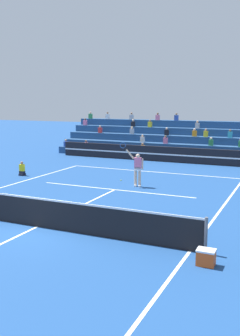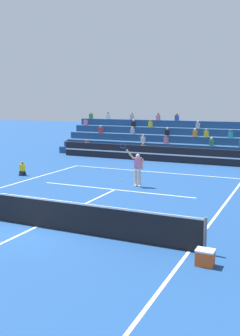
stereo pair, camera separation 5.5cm
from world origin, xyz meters
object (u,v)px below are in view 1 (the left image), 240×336
object	(u,v)px
tennis_player	(137,168)
equipment_cooler	(206,257)
ball_kid_courtside	(22,170)
tennis_ball	(121,180)

from	to	relation	value
tennis_player	equipment_cooler	size ratio (longest dim) A/B	4.72
ball_kid_courtside	equipment_cooler	xyz separation A→B (m)	(12.78, -8.36, -0.10)
ball_kid_courtside	tennis_ball	distance (m)	6.10
ball_kid_courtside	equipment_cooler	world-z (taller)	ball_kid_courtside
tennis_ball	tennis_player	bearing A→B (deg)	-35.74
ball_kid_courtside	tennis_ball	bearing A→B (deg)	9.36
ball_kid_courtside	tennis_player	bearing A→B (deg)	0.09
ball_kid_courtside	equipment_cooler	bearing A→B (deg)	-33.20
ball_kid_courtside	equipment_cooler	size ratio (longest dim) A/B	1.69
ball_kid_courtside	tennis_player	world-z (taller)	tennis_player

